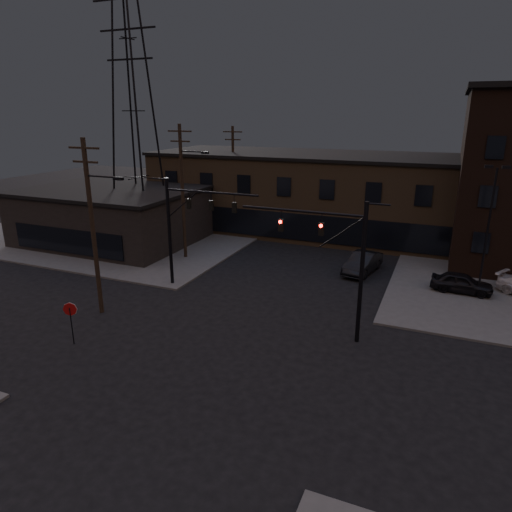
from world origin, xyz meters
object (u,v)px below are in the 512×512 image
Objects in this scene: parked_car_lot_a at (462,283)px; car_crossing at (363,263)px; traffic_signal_far at (184,221)px; stop_sign at (70,314)px; traffic_signal_near at (342,256)px.

car_crossing is at bearing 78.77° from parked_car_lot_a.
traffic_signal_far is 1.62× the size of car_crossing.
stop_sign is 0.60× the size of parked_car_lot_a.
stop_sign is at bearing -114.02° from car_crossing.
traffic_signal_near is at bearing -75.83° from car_crossing.
car_crossing reaches higher than parked_car_lot_a.
traffic_signal_far is 10.55m from stop_sign.
traffic_signal_near is 12.61m from parked_car_lot_a.
traffic_signal_far is at bearing 112.02° from parked_car_lot_a.
car_crossing is (-7.31, 1.84, -0.04)m from parked_car_lot_a.
traffic_signal_far is at bearing -133.21° from car_crossing.
stop_sign is at bearing 132.45° from parked_car_lot_a.
traffic_signal_near is at bearing -16.17° from traffic_signal_far.
parked_car_lot_a is at bearing 56.58° from traffic_signal_near.
traffic_signal_far is 3.23× the size of stop_sign.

